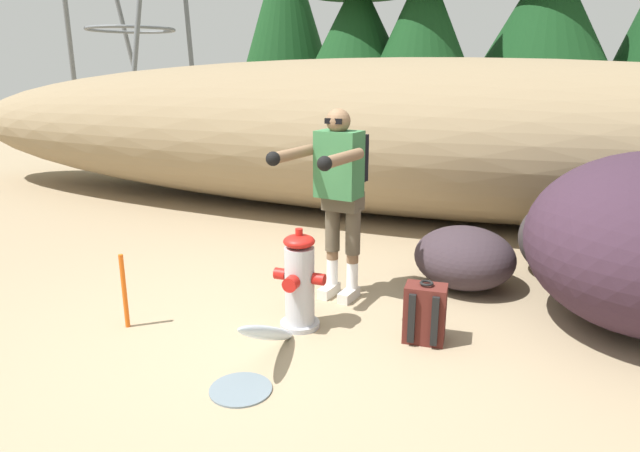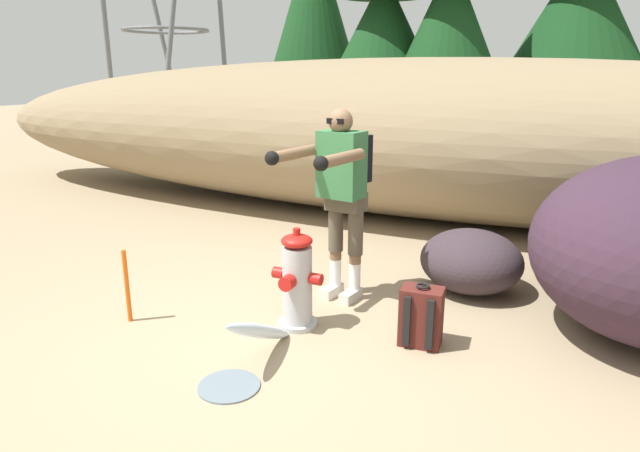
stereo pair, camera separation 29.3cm
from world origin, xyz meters
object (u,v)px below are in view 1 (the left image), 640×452
spare_backpack (425,314)px  boulder_small (560,238)px  boulder_mid (464,257)px  survey_stake (124,291)px  utility_worker (339,182)px  fire_hydrant (299,283)px

spare_backpack → boulder_small: (0.97, 1.88, 0.15)m
boulder_mid → boulder_small: size_ratio=1.01×
spare_backpack → survey_stake: survey_stake is taller
survey_stake → boulder_mid: bearing=37.5°
boulder_small → survey_stake: size_ratio=1.54×
spare_backpack → boulder_mid: size_ratio=0.50×
utility_worker → boulder_small: utility_worker is taller
boulder_small → spare_backpack: bearing=-117.4°
fire_hydrant → utility_worker: (0.10, 0.64, 0.68)m
spare_backpack → survey_stake: (-2.22, -0.61, 0.08)m
utility_worker → survey_stake: bearing=-41.7°
spare_backpack → boulder_mid: 1.22m
utility_worker → boulder_mid: utility_worker is taller
utility_worker → survey_stake: (-1.37, -1.13, -0.75)m
fire_hydrant → utility_worker: 0.94m
utility_worker → boulder_mid: size_ratio=1.78×
boulder_mid → survey_stake: (-2.36, -1.81, 0.02)m
boulder_mid → boulder_small: bearing=38.7°
boulder_mid → survey_stake: bearing=-142.5°
boulder_mid → utility_worker: bearing=-145.4°
utility_worker → survey_stake: utility_worker is taller
fire_hydrant → boulder_small: (1.93, 2.00, -0.00)m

